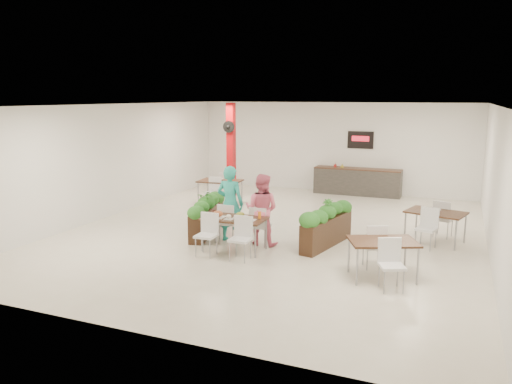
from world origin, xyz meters
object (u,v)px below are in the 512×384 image
diner_woman (262,210)px  side_table_c (383,247)px  planter_left (207,213)px  side_table_b (436,216)px  planter_right (327,224)px  service_counter (357,181)px  diner_man (230,204)px  side_table_a (220,184)px  red_column (231,149)px  main_table (234,223)px

diner_woman → side_table_c: diner_woman is taller
planter_left → side_table_b: (5.35, 1.38, 0.11)m
planter_right → side_table_c: bearing=-48.0°
service_counter → diner_man: 7.04m
diner_woman → side_table_a: bearing=-52.9°
planter_left → side_table_b: planter_left is taller
planter_right → side_table_b: bearing=28.0°
service_counter → side_table_a: 4.92m
service_counter → side_table_c: 8.27m
red_column → planter_left: 4.99m
planter_left → side_table_b: 5.53m
service_counter → planter_left: (-2.52, -6.50, 0.04)m
planter_left → side_table_c: 4.80m
service_counter → main_table: bearing=-100.0°
side_table_a → side_table_c: size_ratio=1.00×
diner_woman → planter_right: bearing=-162.8°
main_table → diner_woman: bearing=58.0°
service_counter → main_table: size_ratio=1.83×
diner_man → side_table_a: size_ratio=1.10×
diner_woman → planter_left: 1.67m
service_counter → diner_woman: service_counter is taller
planter_left → side_table_a: planter_left is taller
red_column → main_table: red_column is taller
main_table → diner_woman: diner_woman is taller
diner_man → side_table_b: (4.54, 1.70, -0.27)m
service_counter → planter_right: service_counter is taller
side_table_c → service_counter: bearing=80.2°
diner_man → side_table_a: (-2.12, 3.73, -0.27)m
main_table → side_table_a: (-2.51, 4.39, 0.00)m
main_table → diner_woman: size_ratio=0.98×
service_counter → planter_left: 6.97m
planter_left → side_table_c: (4.55, -1.52, 0.10)m
red_column → diner_man: 5.51m
main_table → diner_man: size_ratio=0.90×
service_counter → side_table_b: service_counter is taller
diner_woman → side_table_b: bearing=-156.5°
red_column → side_table_a: bearing=-82.0°
service_counter → diner_woman: bearing=-97.6°
service_counter → main_table: 7.59m
planter_right → side_table_c: planter_right is taller
side_table_a → side_table_c: same height
planter_left → red_column: bearing=107.7°
main_table → side_table_c: 3.39m
side_table_c → side_table_a: bearing=115.9°
planter_left → side_table_c: size_ratio=1.27×
red_column → side_table_c: 8.67m
planter_left → diner_woman: bearing=-11.2°
red_column → planter_left: bearing=-72.3°
diner_man → side_table_c: (3.74, -1.20, -0.28)m
side_table_a → side_table_b: size_ratio=0.98×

